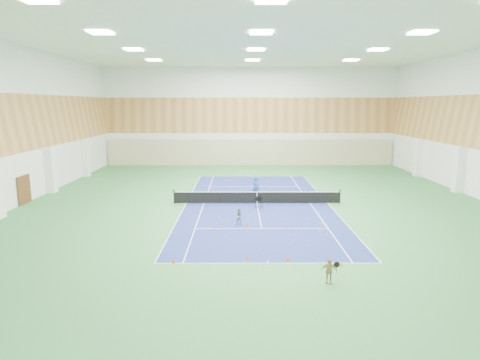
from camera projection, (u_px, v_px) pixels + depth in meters
name	position (u px, v px, depth m)	size (l,w,h in m)	color
ground	(257.00, 203.00, 31.02)	(40.00, 40.00, 0.00)	#32753D
room_shell	(258.00, 125.00, 29.90)	(36.00, 40.00, 12.00)	white
wood_cladding	(258.00, 98.00, 29.53)	(36.00, 40.00, 8.00)	#C18448
ceiling_light_grid	(258.00, 43.00, 28.80)	(21.40, 25.40, 0.06)	white
court_surface	(257.00, 203.00, 31.02)	(10.97, 23.77, 0.01)	navy
tennis_balls_scatter	(257.00, 203.00, 31.01)	(10.57, 22.77, 0.07)	#C9D023
tennis_net	(257.00, 196.00, 30.92)	(12.80, 0.10, 1.10)	black
back_curtain	(250.00, 153.00, 50.13)	(35.40, 0.16, 3.20)	#C6B793
door_left_b	(24.00, 190.00, 30.76)	(0.08, 1.80, 2.20)	#593319
coach	(256.00, 187.00, 33.00)	(0.62, 0.40, 1.69)	#214B9B
child_court	(240.00, 216.00, 25.46)	(0.53, 0.41, 1.09)	gray
child_apron	(329.00, 271.00, 17.12)	(0.65, 0.27, 1.11)	#A2875C
ball_cart	(259.00, 202.00, 29.62)	(0.48, 0.48, 0.84)	black
cone_svc_a	(209.00, 225.00, 25.21)	(0.18, 0.18, 0.20)	orange
cone_svc_b	(248.00, 224.00, 25.28)	(0.21, 0.21, 0.23)	#F14B0C
cone_svc_c	(287.00, 228.00, 24.61)	(0.17, 0.17, 0.19)	#EB590C
cone_svc_d	(322.00, 229.00, 24.42)	(0.19, 0.19, 0.21)	#DF5D0B
cone_base_a	(174.00, 261.00, 19.38)	(0.20, 0.20, 0.22)	#D84C0B
cone_base_b	(248.00, 258.00, 19.78)	(0.18, 0.18, 0.19)	#F0520C
cone_base_c	(288.00, 260.00, 19.53)	(0.20, 0.20, 0.23)	#FF4A0D
cone_base_d	(341.00, 264.00, 18.98)	(0.19, 0.19, 0.21)	orange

